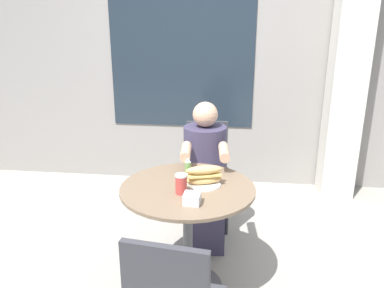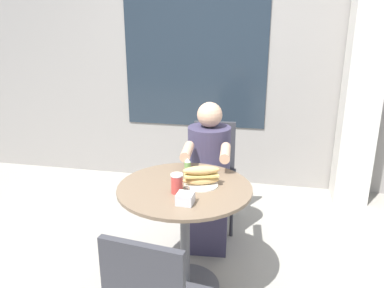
{
  "view_description": "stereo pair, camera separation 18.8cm",
  "coord_description": "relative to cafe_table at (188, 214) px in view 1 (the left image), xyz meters",
  "views": [
    {
      "loc": [
        0.27,
        -2.04,
        1.65
      ],
      "look_at": [
        0.0,
        0.22,
        0.92
      ],
      "focal_mm": 35.0,
      "sensor_mm": 36.0,
      "label": 1
    },
    {
      "loc": [
        0.46,
        -2.01,
        1.65
      ],
      "look_at": [
        0.0,
        0.22,
        0.92
      ],
      "focal_mm": 35.0,
      "sensor_mm": 36.0,
      "label": 2
    }
  ],
  "objects": [
    {
      "name": "ground_plane",
      "position": [
        0.0,
        0.0,
        -0.53
      ],
      "size": [
        8.0,
        8.0,
        0.0
      ],
      "primitive_type": "plane",
      "color": "gray"
    },
    {
      "name": "sandwich_on_plate",
      "position": [
        0.09,
        0.04,
        0.24
      ],
      "size": [
        0.23,
        0.2,
        0.12
      ],
      "rotation": [
        0.0,
        0.0,
        0.32
      ],
      "color": "white",
      "rests_on": "cafe_table"
    },
    {
      "name": "napkin_box",
      "position": [
        0.05,
        -0.22,
        0.22
      ],
      "size": [
        0.09,
        0.09,
        0.06
      ],
      "rotation": [
        0.0,
        0.0,
        -0.05
      ],
      "color": "silver",
      "rests_on": "cafe_table"
    },
    {
      "name": "storefront_wall",
      "position": [
        -0.0,
        1.84,
        0.87
      ],
      "size": [
        8.0,
        0.09,
        2.8
      ],
      "color": "gray",
      "rests_on": "ground_plane"
    },
    {
      "name": "lattice_pillar",
      "position": [
        1.29,
        1.62,
        0.67
      ],
      "size": [
        0.31,
        0.31,
        2.4
      ],
      "color": "beige",
      "rests_on": "ground_plane"
    },
    {
      "name": "drink_cup",
      "position": [
        -0.02,
        -0.1,
        0.24
      ],
      "size": [
        0.07,
        0.07,
        0.12
      ],
      "color": "#B73D38",
      "rests_on": "cafe_table"
    },
    {
      "name": "condiment_bottle",
      "position": [
        -0.02,
        0.18,
        0.24
      ],
      "size": [
        0.04,
        0.04,
        0.11
      ],
      "color": "#66934C",
      "rests_on": "cafe_table"
    },
    {
      "name": "seated_diner",
      "position": [
        0.05,
        0.58,
        -0.05
      ],
      "size": [
        0.36,
        0.59,
        1.11
      ],
      "rotation": [
        0.0,
        0.0,
        3.23
      ],
      "color": "#38334C",
      "rests_on": "ground_plane"
    },
    {
      "name": "cafe_table",
      "position": [
        0.0,
        0.0,
        0.0
      ],
      "size": [
        0.81,
        0.81,
        0.72
      ],
      "color": "brown",
      "rests_on": "ground_plane"
    },
    {
      "name": "diner_chair",
      "position": [
        0.04,
        0.93,
        -0.01
      ],
      "size": [
        0.41,
        0.41,
        0.87
      ],
      "rotation": [
        0.0,
        0.0,
        3.23
      ],
      "color": "#333338",
      "rests_on": "ground_plane"
    }
  ]
}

